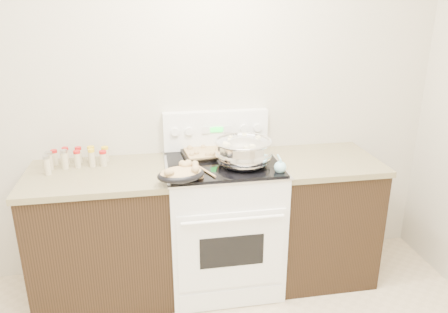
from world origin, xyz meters
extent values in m
cube|color=beige|center=(0.00, 1.77, 1.35)|extent=(4.00, 0.05, 2.70)
cube|color=black|center=(-0.48, 1.43, 0.44)|extent=(0.90, 0.64, 0.88)
cube|color=brown|center=(-0.48, 1.43, 0.90)|extent=(0.93, 0.67, 0.04)
cube|color=black|center=(1.08, 1.43, 0.44)|extent=(0.70, 0.64, 0.88)
cube|color=brown|center=(1.08, 1.43, 0.90)|extent=(0.73, 0.67, 0.04)
cube|color=white|center=(0.35, 1.42, 0.46)|extent=(0.76, 0.66, 0.92)
cube|color=white|center=(0.35, 1.08, 0.45)|extent=(0.70, 0.01, 0.55)
cube|color=black|center=(0.35, 1.08, 0.46)|extent=(0.42, 0.01, 0.22)
cylinder|color=white|center=(0.35, 1.04, 0.70)|extent=(0.65, 0.02, 0.02)
cube|color=white|center=(0.35, 1.09, 0.08)|extent=(0.70, 0.01, 0.14)
cube|color=silver|center=(0.35, 1.42, 0.93)|extent=(0.78, 0.68, 0.01)
cube|color=black|center=(0.35, 1.42, 0.94)|extent=(0.74, 0.64, 0.01)
cube|color=white|center=(0.35, 1.72, 1.08)|extent=(0.76, 0.07, 0.28)
cylinder|color=white|center=(0.05, 1.67, 1.10)|extent=(0.06, 0.02, 0.06)
cylinder|color=white|center=(0.15, 1.67, 1.10)|extent=(0.06, 0.02, 0.06)
cylinder|color=white|center=(0.55, 1.67, 1.10)|extent=(0.06, 0.02, 0.06)
cylinder|color=white|center=(0.65, 1.67, 1.10)|extent=(0.06, 0.02, 0.06)
cube|color=#19E533|center=(0.35, 1.67, 1.10)|extent=(0.09, 0.00, 0.04)
cube|color=silver|center=(0.27, 1.67, 1.10)|extent=(0.05, 0.00, 0.05)
cube|color=silver|center=(0.43, 1.67, 1.10)|extent=(0.05, 0.00, 0.05)
ellipsoid|color=silver|center=(0.47, 1.34, 1.02)|extent=(0.44, 0.44, 0.23)
cylinder|color=silver|center=(0.47, 1.34, 0.95)|extent=(0.21, 0.21, 0.01)
torus|color=silver|center=(0.47, 1.34, 1.11)|extent=(0.38, 0.38, 0.02)
cylinder|color=silver|center=(0.47, 1.34, 1.04)|extent=(0.36, 0.36, 0.13)
cylinder|color=brown|center=(0.47, 1.34, 1.10)|extent=(0.34, 0.34, 0.00)
cube|color=beige|center=(0.35, 1.33, 1.10)|extent=(0.02, 0.02, 0.02)
cube|color=beige|center=(0.59, 1.42, 1.10)|extent=(0.03, 0.03, 0.02)
cube|color=beige|center=(0.51, 1.23, 1.10)|extent=(0.04, 0.04, 0.03)
cube|color=beige|center=(0.42, 1.33, 1.10)|extent=(0.04, 0.04, 0.03)
cube|color=beige|center=(0.47, 1.27, 1.10)|extent=(0.03, 0.03, 0.02)
cube|color=beige|center=(0.51, 1.48, 1.10)|extent=(0.03, 0.03, 0.03)
cube|color=beige|center=(0.40, 1.36, 1.10)|extent=(0.03, 0.03, 0.02)
cube|color=beige|center=(0.45, 1.42, 1.10)|extent=(0.03, 0.03, 0.02)
cube|color=beige|center=(0.41, 1.45, 1.10)|extent=(0.03, 0.03, 0.02)
cube|color=beige|center=(0.51, 1.38, 1.10)|extent=(0.05, 0.05, 0.03)
cube|color=beige|center=(0.53, 1.38, 1.10)|extent=(0.04, 0.04, 0.03)
cube|color=beige|center=(0.39, 1.37, 1.10)|extent=(0.04, 0.04, 0.03)
cube|color=beige|center=(0.46, 1.22, 1.10)|extent=(0.03, 0.03, 0.02)
cube|color=beige|center=(0.49, 1.34, 1.10)|extent=(0.04, 0.04, 0.03)
cube|color=beige|center=(0.35, 1.29, 1.10)|extent=(0.05, 0.05, 0.03)
cube|color=beige|center=(0.55, 1.35, 1.10)|extent=(0.04, 0.04, 0.03)
ellipsoid|color=black|center=(0.05, 1.14, 0.98)|extent=(0.33, 0.26, 0.08)
ellipsoid|color=tan|center=(0.05, 1.14, 1.00)|extent=(0.29, 0.23, 0.06)
sphere|color=tan|center=(-0.04, 1.07, 1.03)|extent=(0.04, 0.04, 0.04)
sphere|color=tan|center=(0.14, 1.18, 1.03)|extent=(0.04, 0.04, 0.04)
sphere|color=tan|center=(0.10, 1.19, 1.03)|extent=(0.05, 0.05, 0.05)
sphere|color=tan|center=(0.13, 1.10, 1.03)|extent=(0.05, 0.05, 0.05)
sphere|color=tan|center=(0.06, 1.19, 1.03)|extent=(0.04, 0.04, 0.04)
sphere|color=tan|center=(0.08, 1.18, 1.03)|extent=(0.05, 0.05, 0.05)
sphere|color=tan|center=(-0.02, 1.08, 1.03)|extent=(0.04, 0.04, 0.04)
sphere|color=tan|center=(0.14, 1.15, 1.03)|extent=(0.04, 0.04, 0.04)
cube|color=black|center=(0.29, 1.57, 0.95)|extent=(0.42, 0.31, 0.02)
cube|color=tan|center=(0.29, 1.57, 0.97)|extent=(0.38, 0.27, 0.02)
sphere|color=tan|center=(0.25, 1.65, 0.98)|extent=(0.04, 0.04, 0.04)
sphere|color=tan|center=(0.18, 1.53, 0.98)|extent=(0.03, 0.03, 0.03)
sphere|color=tan|center=(0.43, 1.55, 0.98)|extent=(0.04, 0.04, 0.04)
sphere|color=tan|center=(0.15, 1.64, 0.98)|extent=(0.04, 0.04, 0.04)
sphere|color=tan|center=(0.42, 1.51, 0.98)|extent=(0.04, 0.04, 0.04)
sphere|color=tan|center=(0.29, 1.48, 0.98)|extent=(0.04, 0.04, 0.04)
sphere|color=tan|center=(0.34, 1.53, 0.98)|extent=(0.04, 0.04, 0.04)
sphere|color=tan|center=(0.34, 1.58, 0.98)|extent=(0.04, 0.04, 0.04)
sphere|color=tan|center=(0.26, 1.49, 0.98)|extent=(0.04, 0.04, 0.04)
sphere|color=tan|center=(0.15, 1.50, 0.98)|extent=(0.03, 0.03, 0.03)
cylinder|color=tan|center=(0.21, 1.26, 0.95)|extent=(0.11, 0.23, 0.01)
sphere|color=tan|center=(0.17, 1.16, 0.96)|extent=(0.04, 0.04, 0.04)
sphere|color=#91D1D9|center=(0.68, 1.18, 0.97)|extent=(0.08, 0.08, 0.08)
cylinder|color=#91D1D9|center=(0.70, 1.29, 1.00)|extent=(0.07, 0.25, 0.07)
cylinder|color=#BFB28C|center=(-0.77, 1.63, 0.96)|extent=(0.04, 0.04, 0.09)
cylinder|color=#B21414|center=(-0.77, 1.63, 1.02)|extent=(0.04, 0.04, 0.02)
cylinder|color=#BFB28C|center=(-0.70, 1.62, 0.97)|extent=(0.04, 0.04, 0.10)
cylinder|color=#B21414|center=(-0.70, 1.62, 1.03)|extent=(0.04, 0.04, 0.02)
cylinder|color=#BFB28C|center=(-0.61, 1.63, 0.97)|extent=(0.04, 0.04, 0.10)
cylinder|color=#B21414|center=(-0.61, 1.63, 1.03)|extent=(0.04, 0.04, 0.02)
cylinder|color=#BFB28C|center=(-0.53, 1.63, 0.97)|extent=(0.05, 0.05, 0.10)
cylinder|color=gold|center=(-0.53, 1.63, 1.03)|extent=(0.05, 0.05, 0.02)
cylinder|color=#BFB28C|center=(-0.44, 1.63, 0.96)|extent=(0.05, 0.05, 0.09)
cylinder|color=gold|center=(-0.44, 1.63, 1.02)|extent=(0.05, 0.05, 0.02)
cylinder|color=#BFB28C|center=(-0.79, 1.54, 0.97)|extent=(0.04, 0.04, 0.10)
cylinder|color=#B2B2B7|center=(-0.79, 1.54, 1.03)|extent=(0.05, 0.05, 0.02)
cylinder|color=#BFB28C|center=(-0.69, 1.54, 0.98)|extent=(0.04, 0.04, 0.11)
cylinder|color=#B2B2B7|center=(-0.69, 1.54, 1.04)|extent=(0.05, 0.05, 0.02)
cylinder|color=#BFB28C|center=(-0.61, 1.54, 0.97)|extent=(0.04, 0.04, 0.10)
cylinder|color=#B21414|center=(-0.61, 1.54, 1.03)|extent=(0.05, 0.05, 0.02)
cylinder|color=#BFB28C|center=(-0.52, 1.54, 0.97)|extent=(0.04, 0.04, 0.11)
cylinder|color=gold|center=(-0.52, 1.54, 1.03)|extent=(0.04, 0.04, 0.02)
cylinder|color=#BFB28C|center=(-0.44, 1.55, 0.96)|extent=(0.05, 0.05, 0.09)
cylinder|color=#B21414|center=(-0.44, 1.55, 1.02)|extent=(0.05, 0.05, 0.02)
cylinder|color=#BFB28C|center=(-0.78, 1.45, 0.98)|extent=(0.04, 0.04, 0.11)
cylinder|color=#B2B2B7|center=(-0.78, 1.45, 1.04)|extent=(0.04, 0.04, 0.02)
camera|label=1|loc=(-0.12, -1.30, 1.98)|focal=35.00mm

